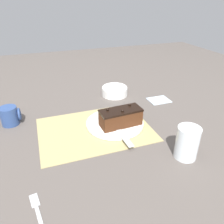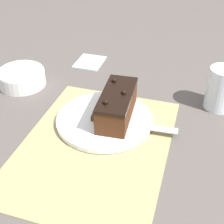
{
  "view_description": "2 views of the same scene",
  "coord_description": "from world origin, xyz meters",
  "px_view_note": "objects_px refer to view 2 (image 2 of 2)",
  "views": [
    {
      "loc": [
        -0.19,
        -0.75,
        0.5
      ],
      "look_at": [
        0.08,
        -0.0,
        0.07
      ],
      "focal_mm": 35.0,
      "sensor_mm": 36.0,
      "label": 1
    },
    {
      "loc": [
        -0.52,
        -0.2,
        0.5
      ],
      "look_at": [
        0.08,
        -0.02,
        0.05
      ],
      "focal_mm": 50.0,
      "sensor_mm": 36.0,
      "label": 2
    }
  ],
  "objects_px": {
    "serving_knife": "(119,121)",
    "drinking_glass": "(221,89)",
    "cake_plate": "(104,119)",
    "small_bowl": "(22,77)",
    "chocolate_cake": "(117,105)"
  },
  "relations": [
    {
      "from": "serving_knife",
      "to": "small_bowl",
      "type": "distance_m",
      "value": 0.36
    },
    {
      "from": "chocolate_cake",
      "to": "serving_knife",
      "type": "height_order",
      "value": "chocolate_cake"
    },
    {
      "from": "cake_plate",
      "to": "serving_knife",
      "type": "xyz_separation_m",
      "value": [
        -0.01,
        -0.04,
        0.01
      ]
    },
    {
      "from": "serving_knife",
      "to": "drinking_glass",
      "type": "distance_m",
      "value": 0.29
    },
    {
      "from": "serving_knife",
      "to": "chocolate_cake",
      "type": "bearing_deg",
      "value": -156.06
    },
    {
      "from": "serving_knife",
      "to": "drinking_glass",
      "type": "relative_size",
      "value": 1.86
    },
    {
      "from": "serving_knife",
      "to": "drinking_glass",
      "type": "height_order",
      "value": "drinking_glass"
    },
    {
      "from": "chocolate_cake",
      "to": "serving_knife",
      "type": "xyz_separation_m",
      "value": [
        -0.03,
        -0.01,
        -0.03
      ]
    },
    {
      "from": "cake_plate",
      "to": "chocolate_cake",
      "type": "bearing_deg",
      "value": -62.83
    },
    {
      "from": "cake_plate",
      "to": "small_bowl",
      "type": "xyz_separation_m",
      "value": [
        0.11,
        0.3,
        0.02
      ]
    },
    {
      "from": "cake_plate",
      "to": "serving_knife",
      "type": "distance_m",
      "value": 0.05
    },
    {
      "from": "drinking_glass",
      "to": "serving_knife",
      "type": "bearing_deg",
      "value": 126.04
    },
    {
      "from": "cake_plate",
      "to": "small_bowl",
      "type": "height_order",
      "value": "small_bowl"
    },
    {
      "from": "chocolate_cake",
      "to": "drinking_glass",
      "type": "bearing_deg",
      "value": -59.73
    },
    {
      "from": "cake_plate",
      "to": "drinking_glass",
      "type": "height_order",
      "value": "drinking_glass"
    }
  ]
}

